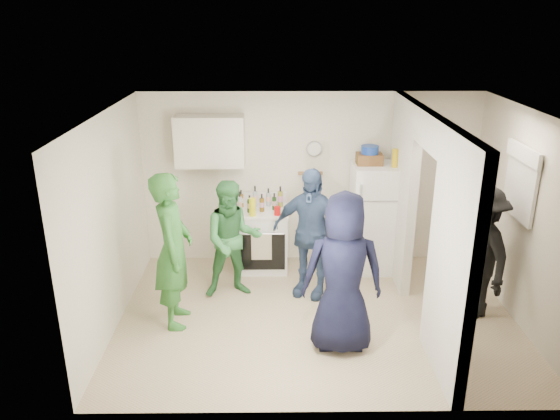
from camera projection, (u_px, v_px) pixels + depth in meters
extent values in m
plane|color=tan|center=(317.00, 316.00, 6.72)|extent=(4.80, 4.80, 0.00)
plane|color=silver|center=(310.00, 179.00, 7.88)|extent=(4.80, 0.00, 4.80)
plane|color=silver|center=(335.00, 294.00, 4.69)|extent=(4.80, 0.00, 4.80)
plane|color=silver|center=(111.00, 223.00, 6.26)|extent=(0.00, 3.40, 3.40)
plane|color=silver|center=(526.00, 221.00, 6.31)|extent=(0.00, 3.40, 3.40)
plane|color=white|center=(322.00, 114.00, 5.85)|extent=(4.80, 4.80, 0.00)
cube|color=silver|center=(402.00, 192.00, 7.33)|extent=(0.12, 1.20, 2.50)
cube|color=silver|center=(452.00, 263.00, 5.26)|extent=(0.12, 1.20, 2.50)
cube|color=silver|center=(432.00, 132.00, 5.93)|extent=(0.12, 1.00, 0.40)
cube|color=white|center=(262.00, 239.00, 7.84)|extent=(0.75, 0.62, 0.89)
cube|color=silver|center=(210.00, 141.00, 7.49)|extent=(0.95, 0.34, 0.70)
cube|color=white|center=(374.00, 218.00, 7.71)|extent=(0.64, 0.62, 1.55)
cube|color=brown|center=(369.00, 159.00, 7.47)|extent=(0.35, 0.25, 0.15)
cylinder|color=navy|center=(370.00, 150.00, 7.42)|extent=(0.24, 0.24, 0.11)
cylinder|color=gold|center=(395.00, 158.00, 7.31)|extent=(0.09, 0.09, 0.25)
cylinder|color=white|center=(314.00, 149.00, 7.71)|extent=(0.22, 0.02, 0.22)
cube|color=olive|center=(310.00, 173.00, 7.80)|extent=(0.35, 0.08, 0.03)
cube|color=black|center=(522.00, 183.00, 6.36)|extent=(0.03, 0.70, 0.80)
cube|color=white|center=(521.00, 183.00, 6.36)|extent=(0.04, 0.76, 0.86)
cube|color=white|center=(524.00, 154.00, 6.24)|extent=(0.04, 0.82, 0.18)
cylinder|color=yellow|center=(252.00, 207.00, 7.43)|extent=(0.09, 0.09, 0.25)
cylinder|color=red|center=(277.00, 211.00, 7.48)|extent=(0.09, 0.09, 0.12)
imported|color=#327D32|center=(173.00, 251.00, 6.29)|extent=(0.48, 0.70, 1.87)
imported|color=#3D8B44|center=(233.00, 240.00, 6.98)|extent=(0.85, 0.72, 1.56)
imported|color=#354C74|center=(310.00, 233.00, 6.97)|extent=(1.09, 0.78, 1.72)
imported|color=black|center=(343.00, 274.00, 5.81)|extent=(0.90, 0.59, 1.81)
imported|color=black|center=(478.00, 252.00, 6.51)|extent=(0.81, 1.17, 1.66)
cylinder|color=brown|center=(241.00, 199.00, 7.76)|extent=(0.07, 0.07, 0.25)
cylinder|color=#28501A|center=(250.00, 204.00, 7.56)|extent=(0.07, 0.07, 0.25)
cylinder|color=#A6ACB4|center=(255.00, 196.00, 7.77)|extent=(0.06, 0.06, 0.31)
cylinder|color=brown|center=(262.00, 203.00, 7.59)|extent=(0.07, 0.07, 0.26)
cylinder|color=#A3ABB4|center=(268.00, 197.00, 7.80)|extent=(0.06, 0.06, 0.26)
cylinder|color=#183A15|center=(274.00, 202.00, 7.65)|extent=(0.06, 0.06, 0.25)
cylinder|color=olive|center=(280.00, 197.00, 7.76)|extent=(0.07, 0.07, 0.31)
cylinder|color=#A9ABB5|center=(240.00, 202.00, 7.53)|extent=(0.06, 0.06, 0.31)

